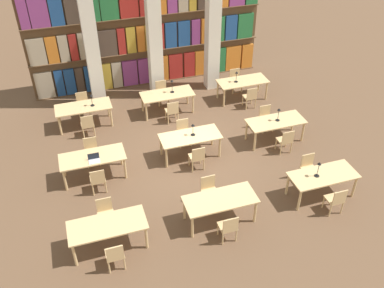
# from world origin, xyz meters

# --- Properties ---
(ground_plane) EXTENTS (40.00, 40.00, 0.00)m
(ground_plane) POSITION_xyz_m (0.00, 0.00, 0.00)
(ground_plane) COLOR brown
(bookshelf_bank) EXTENTS (9.02, 0.35, 5.50)m
(bookshelf_bank) POSITION_xyz_m (-0.00, 5.18, 2.65)
(bookshelf_bank) COLOR brown
(bookshelf_bank) RESTS_ON ground_plane
(pillar_left) EXTENTS (0.48, 0.48, 6.00)m
(pillar_left) POSITION_xyz_m (-2.23, 4.09, 3.00)
(pillar_left) COLOR silver
(pillar_left) RESTS_ON ground_plane
(pillar_center) EXTENTS (0.48, 0.48, 6.00)m
(pillar_center) POSITION_xyz_m (0.00, 4.09, 3.00)
(pillar_center) COLOR silver
(pillar_center) RESTS_ON ground_plane
(pillar_right) EXTENTS (0.48, 0.48, 6.00)m
(pillar_right) POSITION_xyz_m (2.23, 4.09, 3.00)
(pillar_right) COLOR silver
(pillar_right) RESTS_ON ground_plane
(reading_table_0) EXTENTS (1.88, 0.83, 0.76)m
(reading_table_0) POSITION_xyz_m (-2.96, -2.82, 0.67)
(reading_table_0) COLOR tan
(reading_table_0) RESTS_ON ground_plane
(chair_0) EXTENTS (0.42, 0.40, 0.86)m
(chair_0) POSITION_xyz_m (-2.92, -3.52, 0.46)
(chair_0) COLOR tan
(chair_0) RESTS_ON ground_plane
(chair_1) EXTENTS (0.42, 0.40, 0.86)m
(chair_1) POSITION_xyz_m (-2.92, -2.12, 0.46)
(chair_1) COLOR tan
(chair_1) RESTS_ON ground_plane
(reading_table_1) EXTENTS (1.88, 0.83, 0.76)m
(reading_table_1) POSITION_xyz_m (-0.07, -2.84, 0.67)
(reading_table_1) COLOR tan
(reading_table_1) RESTS_ON ground_plane
(chair_2) EXTENTS (0.42, 0.40, 0.86)m
(chair_2) POSITION_xyz_m (-0.11, -3.53, 0.46)
(chair_2) COLOR tan
(chair_2) RESTS_ON ground_plane
(chair_3) EXTENTS (0.42, 0.40, 0.86)m
(chair_3) POSITION_xyz_m (-0.11, -2.14, 0.46)
(chair_3) COLOR tan
(chair_3) RESTS_ON ground_plane
(reading_table_2) EXTENTS (1.88, 0.83, 0.76)m
(reading_table_2) POSITION_xyz_m (2.95, -2.82, 0.67)
(reading_table_2) COLOR tan
(reading_table_2) RESTS_ON ground_plane
(chair_4) EXTENTS (0.42, 0.40, 0.86)m
(chair_4) POSITION_xyz_m (2.96, -3.52, 0.46)
(chair_4) COLOR tan
(chair_4) RESTS_ON ground_plane
(chair_5) EXTENTS (0.42, 0.40, 0.86)m
(chair_5) POSITION_xyz_m (2.96, -2.12, 0.46)
(chair_5) COLOR tan
(chair_5) RESTS_ON ground_plane
(desk_lamp_0) EXTENTS (0.14, 0.14, 0.48)m
(desk_lamp_0) POSITION_xyz_m (2.74, -2.81, 1.09)
(desk_lamp_0) COLOR black
(desk_lamp_0) RESTS_ON reading_table_2
(reading_table_3) EXTENTS (1.88, 0.83, 0.76)m
(reading_table_3) POSITION_xyz_m (-2.95, -0.06, 0.67)
(reading_table_3) COLOR tan
(reading_table_3) RESTS_ON ground_plane
(chair_6) EXTENTS (0.42, 0.40, 0.86)m
(chair_6) POSITION_xyz_m (-2.93, -0.76, 0.46)
(chair_6) COLOR tan
(chair_6) RESTS_ON ground_plane
(chair_7) EXTENTS (0.42, 0.40, 0.86)m
(chair_7) POSITION_xyz_m (-2.93, 0.64, 0.46)
(chair_7) COLOR tan
(chair_7) RESTS_ON ground_plane
(laptop) EXTENTS (0.32, 0.22, 0.21)m
(laptop) POSITION_xyz_m (-2.92, -0.28, 0.80)
(laptop) COLOR silver
(laptop) RESTS_ON reading_table_3
(reading_table_4) EXTENTS (1.88, 0.83, 0.76)m
(reading_table_4) POSITION_xyz_m (0.05, 0.04, 0.67)
(reading_table_4) COLOR tan
(reading_table_4) RESTS_ON ground_plane
(chair_8) EXTENTS (0.42, 0.40, 0.86)m
(chair_8) POSITION_xyz_m (0.04, -0.66, 0.46)
(chair_8) COLOR tan
(chair_8) RESTS_ON ground_plane
(chair_9) EXTENTS (0.42, 0.40, 0.86)m
(chair_9) POSITION_xyz_m (0.04, 0.74, 0.46)
(chair_9) COLOR tan
(chair_9) RESTS_ON ground_plane
(desk_lamp_1) EXTENTS (0.14, 0.14, 0.41)m
(desk_lamp_1) POSITION_xyz_m (0.14, 0.06, 1.04)
(desk_lamp_1) COLOR black
(desk_lamp_1) RESTS_ON reading_table_4
(reading_table_5) EXTENTS (1.88, 0.83, 0.76)m
(reading_table_5) POSITION_xyz_m (2.94, -0.02, 0.67)
(reading_table_5) COLOR tan
(reading_table_5) RESTS_ON ground_plane
(chair_10) EXTENTS (0.42, 0.40, 0.86)m
(chair_10) POSITION_xyz_m (2.95, -0.72, 0.46)
(chair_10) COLOR tan
(chair_10) RESTS_ON ground_plane
(chair_11) EXTENTS (0.42, 0.40, 0.86)m
(chair_11) POSITION_xyz_m (2.95, 0.68, 0.46)
(chair_11) COLOR tan
(chair_11) RESTS_ON ground_plane
(desk_lamp_2) EXTENTS (0.14, 0.14, 0.46)m
(desk_lamp_2) POSITION_xyz_m (2.99, -0.02, 1.07)
(desk_lamp_2) COLOR black
(desk_lamp_2) RESTS_ON reading_table_5
(reading_table_6) EXTENTS (1.88, 0.83, 0.76)m
(reading_table_6) POSITION_xyz_m (-2.89, 2.80, 0.67)
(reading_table_6) COLOR tan
(reading_table_6) RESTS_ON ground_plane
(chair_12) EXTENTS (0.42, 0.40, 0.86)m
(chair_12) POSITION_xyz_m (-2.87, 2.10, 0.46)
(chair_12) COLOR tan
(chair_12) RESTS_ON ground_plane
(chair_13) EXTENTS (0.42, 0.40, 0.86)m
(chair_13) POSITION_xyz_m (-2.87, 3.50, 0.46)
(chair_13) COLOR tan
(chair_13) RESTS_ON ground_plane
(desk_lamp_3) EXTENTS (0.14, 0.14, 0.44)m
(desk_lamp_3) POSITION_xyz_m (-2.58, 2.75, 1.06)
(desk_lamp_3) COLOR black
(desk_lamp_3) RESTS_ON reading_table_6
(reading_table_7) EXTENTS (1.88, 0.83, 0.76)m
(reading_table_7) POSITION_xyz_m (0.06, 2.76, 0.67)
(reading_table_7) COLOR tan
(reading_table_7) RESTS_ON ground_plane
(chair_14) EXTENTS (0.42, 0.40, 0.86)m
(chair_14) POSITION_xyz_m (0.03, 2.06, 0.46)
(chair_14) COLOR tan
(chair_14) RESTS_ON ground_plane
(chair_15) EXTENTS (0.42, 0.40, 0.86)m
(chair_15) POSITION_xyz_m (0.03, 3.46, 0.46)
(chair_15) COLOR tan
(chair_15) RESTS_ON ground_plane
(desk_lamp_4) EXTENTS (0.14, 0.14, 0.50)m
(desk_lamp_4) POSITION_xyz_m (0.26, 2.80, 1.10)
(desk_lamp_4) COLOR black
(desk_lamp_4) RESTS_ON reading_table_7
(reading_table_8) EXTENTS (1.88, 0.83, 0.76)m
(reading_table_8) POSITION_xyz_m (3.00, 2.81, 0.67)
(reading_table_8) COLOR tan
(reading_table_8) RESTS_ON ground_plane
(chair_16) EXTENTS (0.42, 0.40, 0.86)m
(chair_16) POSITION_xyz_m (3.02, 2.11, 0.46)
(chair_16) COLOR tan
(chair_16) RESTS_ON ground_plane
(chair_17) EXTENTS (0.42, 0.40, 0.86)m
(chair_17) POSITION_xyz_m (3.02, 3.50, 0.46)
(chair_17) COLOR tan
(chair_17) RESTS_ON ground_plane
(desk_lamp_5) EXTENTS (0.14, 0.14, 0.43)m
(desk_lamp_5) POSITION_xyz_m (2.72, 2.80, 1.05)
(desk_lamp_5) COLOR black
(desk_lamp_5) RESTS_ON reading_table_8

